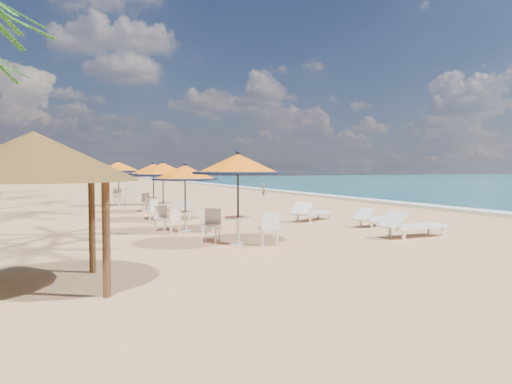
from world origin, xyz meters
TOP-DOWN VIEW (x-y plane):
  - ground at (0.00, 0.00)m, footprint 160.00×160.00m
  - foam_strip at (9.30, 10.00)m, footprint 1.20×140.00m
  - wetsand_band at (8.40, 10.00)m, footprint 1.40×140.00m
  - station_0 at (-4.59, 0.03)m, footprint 2.40×2.40m
  - station_1 at (-5.18, 3.07)m, footprint 2.10×2.10m
  - station_2 at (-4.98, 6.58)m, footprint 2.20×2.20m
  - station_3 at (-4.58, 10.19)m, footprint 2.17×2.22m
  - station_4 at (-5.41, 14.31)m, footprint 2.29×2.29m
  - lounger_near at (0.49, -0.85)m, footprint 2.24×0.81m
  - lounger_mid at (1.15, 1.69)m, footprint 1.91×0.99m
  - lounger_far at (0.06, 4.11)m, footprint 2.14×1.54m
  - palapa at (-9.51, -3.07)m, footprint 3.48×3.48m
  - person at (4.92, 18.68)m, footprint 0.23×0.35m

SIDE VIEW (x-z plane):
  - ground at x=0.00m, z-range 0.00..0.00m
  - foam_strip at x=9.30m, z-range -0.02..0.02m
  - wetsand_band at x=8.40m, z-range -0.01..0.01m
  - lounger_mid at x=1.15m, z-range -0.02..0.64m
  - lounger_far at x=0.06m, z-range -0.02..0.72m
  - lounger_near at x=0.49m, z-range -0.03..0.76m
  - person at x=4.92m, z-range 0.00..0.94m
  - station_1 at x=-5.18m, z-range 0.51..2.70m
  - station_3 at x=-4.58m, z-range 0.59..2.86m
  - station_4 at x=-5.41m, z-range 0.55..2.94m
  - station_2 at x=-4.98m, z-range 0.60..2.90m
  - station_0 at x=-4.59m, z-range 0.66..3.16m
  - palapa at x=-9.51m, z-range 0.90..3.55m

